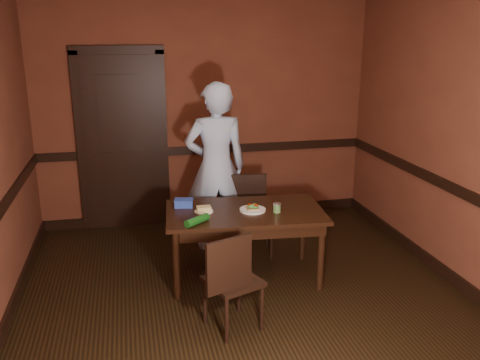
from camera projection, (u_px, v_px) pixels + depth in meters
name	position (u px, v px, depth m)	size (l,w,h in m)	color
floor	(249.00, 307.00, 4.41)	(4.00, 4.50, 0.01)	black
wall_back	(206.00, 113.00, 6.14)	(4.00, 0.02, 2.70)	brown
wall_front	(390.00, 292.00, 1.93)	(4.00, 0.02, 2.70)	brown
wall_right	(471.00, 144.00, 4.45)	(0.02, 4.50, 2.70)	brown
dado_back	(207.00, 150.00, 6.25)	(4.00, 0.03, 0.10)	black
dado_right	(463.00, 193.00, 4.58)	(0.03, 4.50, 0.10)	black
baseboard_back	(208.00, 214.00, 6.49)	(4.00, 0.03, 0.12)	black
baseboard_left	(3.00, 329.00, 3.98)	(0.03, 4.50, 0.12)	black
baseboard_right	(452.00, 277.00, 4.81)	(0.03, 4.50, 0.12)	black
door	(122.00, 138.00, 5.97)	(1.05, 0.07, 2.20)	black
dining_table	(245.00, 244.00, 4.86)	(1.47, 0.83, 0.69)	black
chair_far	(254.00, 217.00, 5.36)	(0.39, 0.39, 0.84)	black
chair_near	(233.00, 279.00, 4.01)	(0.39, 0.39, 0.84)	black
person	(216.00, 167.00, 5.41)	(0.66, 0.43, 1.82)	silver
sandwich_plate	(253.00, 209.00, 4.75)	(0.24, 0.24, 0.06)	white
sauce_jar	(277.00, 208.00, 4.70)	(0.07, 0.07, 0.09)	#55803C
cheese_saucer	(204.00, 210.00, 4.71)	(0.17, 0.17, 0.05)	white
food_tub	(184.00, 203.00, 4.85)	(0.20, 0.15, 0.08)	#304FB7
wrapped_veg	(197.00, 220.00, 4.41)	(0.07, 0.07, 0.25)	#165015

